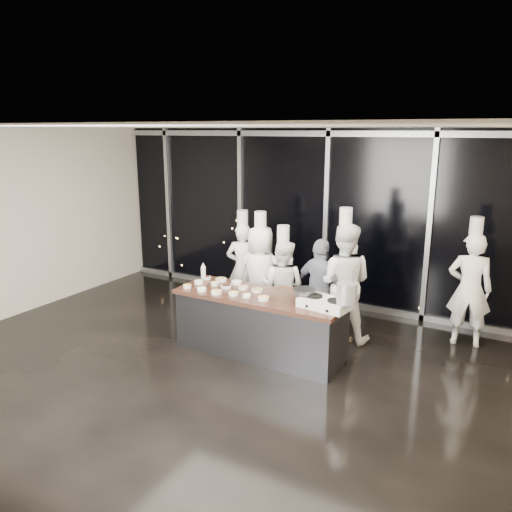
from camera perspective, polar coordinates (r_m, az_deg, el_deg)
The scene contains 15 objects.
ground at distance 6.73m, azimuth -3.32°, elevation -13.85°, with size 9.00×9.00×0.00m, color black.
room_shell at distance 5.92m, azimuth -2.18°, elevation 5.26°, with size 9.02×7.02×3.21m.
window_wall at distance 9.16m, azimuth 8.10°, elevation 4.23°, with size 8.90×0.11×3.20m.
demo_counter at distance 7.24m, azimuth 0.47°, elevation -7.77°, with size 2.46×0.86×0.90m.
stove at distance 6.62m, azimuth 7.86°, elevation -5.35°, with size 0.70×0.48×0.14m.
frying_pan at distance 6.75m, azimuth 5.49°, elevation -3.96°, with size 0.55×0.35×0.05m.
stock_pot at distance 6.41m, azimuth 10.35°, elevation -4.16°, with size 0.26×0.26×0.26m, color #BDBDBF.
prep_bowls at distance 7.34m, azimuth -3.35°, elevation -3.57°, with size 1.38×0.70×0.05m.
squeeze_bottle at distance 7.80m, azimuth -6.04°, elevation -1.76°, with size 0.07×0.07×0.27m.
chef_far_left at distance 8.75m, azimuth -1.51°, elevation -1.28°, with size 0.68×0.56×1.83m.
chef_left at distance 8.16m, azimuth 0.49°, elevation -2.25°, with size 0.89×0.65×1.91m.
chef_center at distance 7.90m, azimuth 3.05°, elevation -3.46°, with size 0.76×0.60×1.74m.
guest at distance 7.71m, azimuth 7.36°, elevation -3.83°, with size 1.00×0.63×1.58m.
chef_right at distance 7.68m, azimuth 9.91°, elevation -2.95°, with size 1.01×0.85×2.06m.
chef_side at distance 8.06m, azimuth 23.22°, elevation -3.41°, with size 0.69×0.51×1.96m.
Camera 1 is at (3.21, -5.00, 3.17)m, focal length 35.00 mm.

